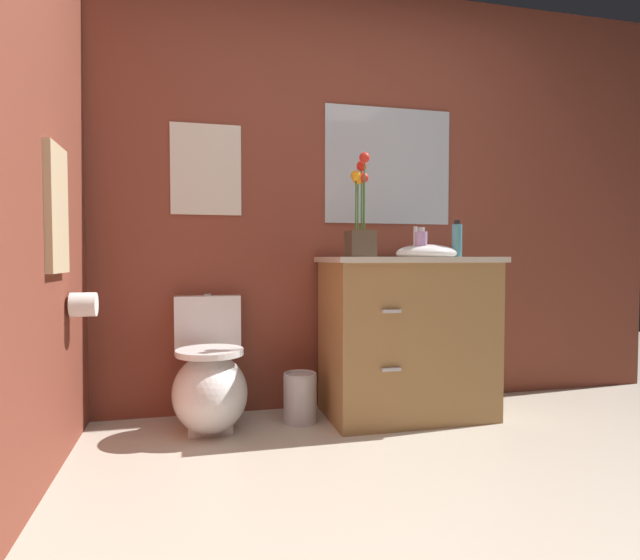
% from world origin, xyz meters
% --- Properties ---
extents(wall_back, '(4.15, 0.05, 2.50)m').
position_xyz_m(wall_back, '(0.20, 1.73, 1.25)').
color(wall_back, brown).
rests_on(wall_back, ground_plane).
extents(wall_left, '(0.05, 4.77, 2.50)m').
position_xyz_m(wall_left, '(-1.36, 0.51, 1.25)').
color(wall_left, brown).
rests_on(wall_left, ground_plane).
extents(toilet, '(0.38, 0.59, 0.69)m').
position_xyz_m(toilet, '(-0.70, 1.43, 0.24)').
color(toilet, white).
rests_on(toilet, ground_plane).
extents(vanity_cabinet, '(0.94, 0.56, 1.08)m').
position_xyz_m(vanity_cabinet, '(0.39, 1.41, 0.46)').
color(vanity_cabinet, '#9E7242').
rests_on(vanity_cabinet, ground_plane).
extents(flower_vase, '(0.14, 0.14, 0.55)m').
position_xyz_m(flower_vase, '(0.10, 1.37, 1.06)').
color(flower_vase, '#4C3D2D').
rests_on(flower_vase, vanity_cabinet).
extents(soap_bottle, '(0.06, 0.06, 0.21)m').
position_xyz_m(soap_bottle, '(0.66, 1.36, 0.99)').
color(soap_bottle, teal).
rests_on(soap_bottle, vanity_cabinet).
extents(lotion_bottle, '(0.07, 0.07, 0.16)m').
position_xyz_m(lotion_bottle, '(0.45, 1.37, 0.97)').
color(lotion_bottle, '#B28CBF').
rests_on(lotion_bottle, vanity_cabinet).
extents(trash_bin, '(0.18, 0.18, 0.27)m').
position_xyz_m(trash_bin, '(-0.22, 1.43, 0.14)').
color(trash_bin, '#B7B7BC').
rests_on(trash_bin, ground_plane).
extents(wall_poster, '(0.39, 0.01, 0.51)m').
position_xyz_m(wall_poster, '(-0.70, 1.70, 1.39)').
color(wall_poster, silver).
extents(wall_mirror, '(0.80, 0.01, 0.70)m').
position_xyz_m(wall_mirror, '(0.39, 1.70, 1.45)').
color(wall_mirror, '#B2BCC6').
extents(hanging_towel, '(0.03, 0.28, 0.52)m').
position_xyz_m(hanging_towel, '(-1.32, 1.02, 1.09)').
color(hanging_towel, tan).
extents(toilet_paper_roll, '(0.11, 0.11, 0.11)m').
position_xyz_m(toilet_paper_roll, '(-1.26, 1.24, 0.68)').
color(toilet_paper_roll, white).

